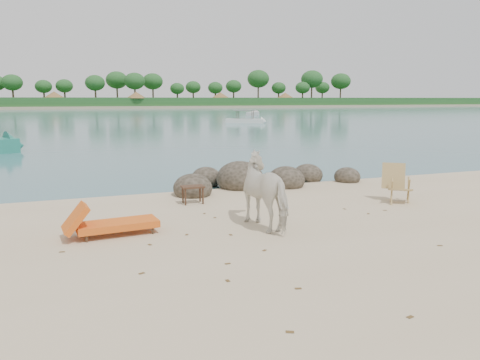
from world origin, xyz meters
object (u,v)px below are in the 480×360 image
object	(u,v)px
boulders	(254,180)
deck_chair	(401,185)
cow	(269,192)
side_table	(193,196)
lounge_chair	(117,221)

from	to	relation	value
boulders	deck_chair	xyz separation A→B (m)	(2.72, -3.60, 0.30)
cow	side_table	distance (m)	2.93
cow	side_table	bearing A→B (deg)	-79.91
cow	side_table	world-z (taller)	cow
cow	deck_chair	world-z (taller)	cow
boulders	deck_chair	bearing A→B (deg)	-52.97
boulders	deck_chair	distance (m)	4.52
boulders	side_table	bearing A→B (deg)	-143.56
cow	lounge_chair	bearing A→B (deg)	-18.55
side_table	boulders	bearing A→B (deg)	36.72
lounge_chair	side_table	bearing A→B (deg)	40.54
boulders	cow	world-z (taller)	cow
side_table	deck_chair	xyz separation A→B (m)	(5.16, -1.79, 0.28)
boulders	deck_chair	size ratio (longest dim) A/B	6.27
boulders	lounge_chair	xyz separation A→B (m)	(-4.60, -4.03, 0.09)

